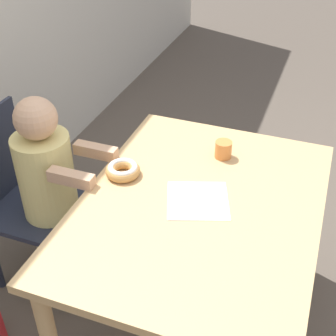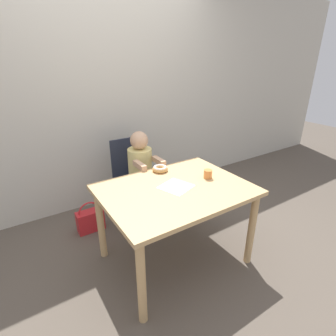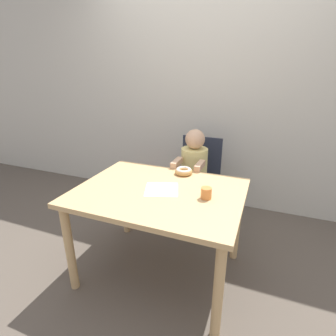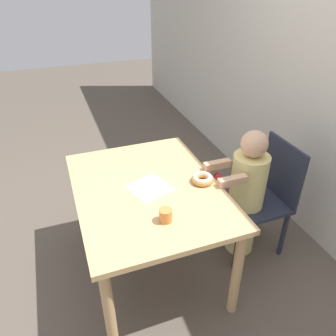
# 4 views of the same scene
# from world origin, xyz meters

# --- Properties ---
(ground_plane) EXTENTS (12.00, 12.00, 0.00)m
(ground_plane) POSITION_xyz_m (0.00, 0.00, 0.00)
(ground_plane) COLOR brown
(dining_table) EXTENTS (1.15, 0.88, 0.71)m
(dining_table) POSITION_xyz_m (0.00, 0.00, 0.61)
(dining_table) COLOR tan
(dining_table) RESTS_ON ground_plane
(chair) EXTENTS (0.41, 0.46, 0.86)m
(chair) POSITION_xyz_m (0.05, 0.83, 0.44)
(chair) COLOR #232838
(chair) RESTS_ON ground_plane
(child_figure) EXTENTS (0.26, 0.41, 0.99)m
(child_figure) POSITION_xyz_m (0.05, 0.70, 0.50)
(child_figure) COLOR #E0D17F
(child_figure) RESTS_ON ground_plane
(donut) EXTENTS (0.14, 0.14, 0.05)m
(donut) POSITION_xyz_m (0.07, 0.34, 0.73)
(donut) COLOR tan
(donut) RESTS_ON dining_table
(napkin) EXTENTS (0.29, 0.29, 0.00)m
(napkin) POSITION_xyz_m (0.01, 0.01, 0.71)
(napkin) COLOR white
(napkin) RESTS_ON dining_table
(cup) EXTENTS (0.07, 0.07, 0.07)m
(cup) POSITION_xyz_m (0.33, 0.00, 0.74)
(cup) COLOR orange
(cup) RESTS_ON dining_table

